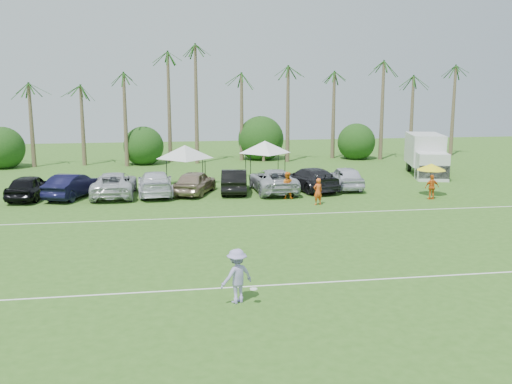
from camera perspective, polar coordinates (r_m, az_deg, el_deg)
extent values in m
plane|color=#33601C|center=(20.87, 2.33, -11.19)|extent=(120.00, 120.00, 0.00)
cube|color=white|center=(22.70, 1.32, -9.31)|extent=(80.00, 0.10, 0.01)
cube|color=white|center=(34.10, -2.31, -2.46)|extent=(80.00, 0.10, 0.01)
cone|color=brown|center=(58.56, -22.16, 6.75)|extent=(0.44, 0.44, 9.00)
cone|color=brown|center=(57.62, -17.31, 7.50)|extent=(0.44, 0.44, 10.00)
cone|color=brown|center=(57.17, -13.33, 8.17)|extent=(0.44, 0.44, 11.00)
cone|color=brown|center=(57.10, -9.24, 6.81)|extent=(0.44, 0.44, 8.00)
cone|color=brown|center=(57.20, -5.21, 7.41)|extent=(0.44, 0.44, 9.00)
cone|color=brown|center=(57.58, -1.20, 7.97)|extent=(0.44, 0.44, 10.00)
cone|color=brown|center=(58.24, 2.74, 8.49)|extent=(0.44, 0.44, 11.00)
cone|color=brown|center=(59.54, 7.48, 7.01)|extent=(0.44, 0.44, 8.00)
cone|color=brown|center=(61.11, 12.03, 7.44)|extent=(0.44, 0.44, 9.00)
cone|color=brown|center=(63.05, 16.33, 7.79)|extent=(0.44, 0.44, 10.00)
cone|color=brown|center=(64.84, 19.58, 8.12)|extent=(0.44, 0.44, 11.00)
cylinder|color=brown|center=(60.33, -23.55, 3.11)|extent=(0.30, 0.30, 1.40)
sphere|color=#143A10|center=(60.21, -23.63, 4.15)|extent=(4.00, 4.00, 4.00)
cylinder|color=brown|center=(58.44, -11.10, 3.58)|extent=(0.30, 0.30, 1.40)
sphere|color=#143A10|center=(58.32, -11.14, 4.66)|extent=(4.00, 4.00, 4.00)
cylinder|color=brown|center=(59.23, 0.60, 3.88)|extent=(0.30, 0.30, 1.40)
sphere|color=#143A10|center=(59.11, 0.60, 4.94)|extent=(4.00, 4.00, 4.00)
cylinder|color=brown|center=(61.69, 9.82, 4.00)|extent=(0.30, 0.30, 1.40)
sphere|color=#143A10|center=(61.57, 9.85, 5.01)|extent=(4.00, 4.00, 4.00)
imported|color=#F5581B|center=(37.42, 6.20, 0.04)|extent=(0.74, 0.59, 1.76)
imported|color=orange|center=(39.24, 3.11, 0.67)|extent=(1.07, 0.94, 1.87)
imported|color=orange|center=(40.77, 17.18, 0.47)|extent=(1.01, 0.44, 1.71)
cube|color=silver|center=(52.15, 16.50, 4.13)|extent=(3.78, 5.39, 2.66)
cube|color=silver|center=(48.97, 17.20, 2.44)|extent=(2.84, 2.46, 2.23)
cube|color=black|center=(48.25, 17.37, 1.93)|extent=(2.45, 0.91, 1.06)
cube|color=#E5590C|center=(52.48, 17.91, 3.57)|extent=(0.44, 1.65, 0.96)
cylinder|color=black|center=(49.06, 15.89, 1.77)|extent=(0.54, 1.01, 0.96)
cylinder|color=black|center=(49.50, 18.31, 1.71)|extent=(0.54, 1.01, 0.96)
cylinder|color=black|center=(53.40, 15.03, 2.51)|extent=(0.54, 1.01, 0.96)
cylinder|color=black|center=(53.81, 17.26, 2.46)|extent=(0.54, 1.01, 0.96)
cylinder|color=black|center=(43.58, -8.92, 1.71)|extent=(0.06, 0.06, 2.07)
cylinder|color=black|center=(43.68, -5.10, 1.81)|extent=(0.06, 0.06, 2.07)
cylinder|color=black|center=(46.46, -8.94, 2.26)|extent=(0.06, 0.06, 2.07)
cylinder|color=black|center=(46.55, -5.35, 2.36)|extent=(0.06, 0.06, 2.07)
pyramid|color=silver|center=(44.78, -7.14, 4.67)|extent=(4.48, 4.48, 1.04)
cylinder|color=black|center=(46.76, -0.55, 2.44)|extent=(0.06, 0.06, 2.06)
cylinder|color=black|center=(47.26, 2.92, 2.51)|extent=(0.06, 0.06, 2.06)
cylinder|color=black|center=(49.58, -1.04, 2.91)|extent=(0.06, 0.06, 2.06)
cylinder|color=black|center=(50.06, 2.23, 2.98)|extent=(0.06, 0.06, 2.06)
pyramid|color=white|center=(48.15, 0.90, 5.14)|extent=(4.44, 4.44, 1.03)
cylinder|color=black|center=(42.06, 17.05, 1.03)|extent=(0.05, 0.05, 2.07)
cone|color=yellow|center=(41.90, 17.13, 2.42)|extent=(2.07, 2.07, 0.47)
imported|color=#9E93D1|center=(20.73, -1.93, -8.39)|extent=(1.49, 1.25, 2.00)
cylinder|color=white|center=(20.70, -0.25, -9.68)|extent=(0.27, 0.27, 0.03)
imported|color=black|center=(42.06, -21.71, 0.48)|extent=(2.66, 5.22, 1.70)
imported|color=black|center=(41.52, -17.90, 0.61)|extent=(3.49, 5.47, 1.70)
imported|color=silver|center=(41.34, -13.98, 0.77)|extent=(2.93, 6.17, 1.70)
imported|color=silver|center=(41.18, -10.05, 0.88)|extent=(2.63, 5.96, 1.70)
imported|color=gray|center=(41.21, -6.11, 0.99)|extent=(3.69, 5.38, 1.70)
imported|color=black|center=(41.57, -2.21, 1.13)|extent=(2.41, 5.34, 1.70)
imported|color=#ABAEB5|center=(41.66, 1.72, 1.16)|extent=(2.97, 6.19, 1.70)
imported|color=black|center=(42.53, 5.41, 1.31)|extent=(3.79, 6.27, 1.70)
imported|color=silver|center=(43.56, 8.94, 1.45)|extent=(2.34, 5.12, 1.70)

